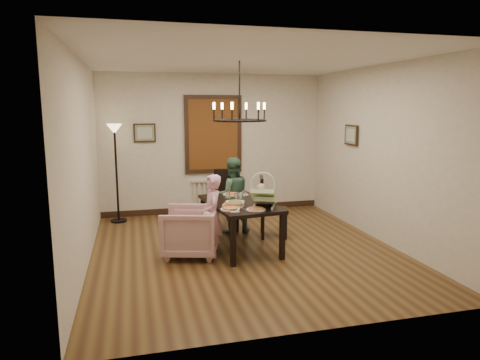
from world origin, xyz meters
name	(u,v)px	position (x,y,z in m)	size (l,w,h in m)	color
room_shell	(239,156)	(0.00, 0.37, 1.40)	(4.51, 5.00, 2.81)	brown
dining_table	(240,208)	(-0.05, 0.11, 0.63)	(1.05, 1.63, 0.72)	black
chair_far	(227,200)	(-0.02, 1.17, 0.53)	(0.47, 0.47, 1.06)	black
chair_right	(274,207)	(0.64, 0.52, 0.51)	(0.45, 0.45, 1.03)	black
armchair	(190,231)	(-0.83, -0.04, 0.36)	(0.77, 0.79, 0.71)	#D3A1B1
elderly_woman	(212,223)	(-0.53, -0.16, 0.50)	(0.36, 0.24, 0.99)	#E29FBD
seated_man	(232,202)	(0.02, 0.93, 0.54)	(0.53, 0.41, 1.08)	#3B634C
baby_bouncer	(264,195)	(0.21, -0.30, 0.89)	(0.39, 0.53, 0.35)	#B1D391
salad_bowl	(235,203)	(-0.18, -0.13, 0.76)	(0.32, 0.32, 0.08)	white
pizza_platter	(233,205)	(-0.21, -0.14, 0.74)	(0.32, 0.32, 0.04)	tan
drinking_glass	(236,198)	(-0.09, 0.13, 0.78)	(0.06, 0.06, 0.13)	silver
window_blinds	(213,134)	(0.00, 2.46, 1.60)	(1.00, 0.03, 1.40)	brown
radiator	(214,195)	(0.00, 2.48, 0.35)	(0.92, 0.12, 0.62)	silver
picture_back	(145,133)	(-1.35, 2.47, 1.65)	(0.42, 0.03, 0.36)	black
picture_right	(351,135)	(2.21, 0.90, 1.65)	(0.42, 0.03, 0.36)	black
floor_lamp	(117,175)	(-1.90, 2.15, 0.90)	(0.30, 0.30, 1.80)	black
chandelier	(240,120)	(-0.05, 0.11, 1.95)	(0.80, 0.80, 0.04)	black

